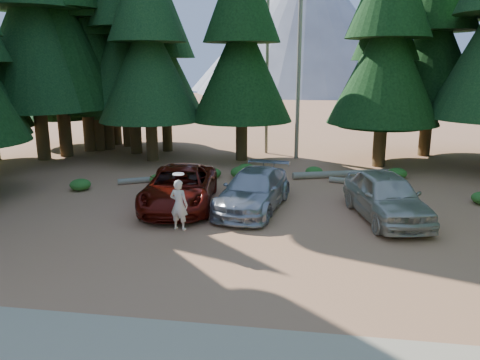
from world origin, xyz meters
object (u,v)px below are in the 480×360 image
(log_mid, at_px, (366,183))
(red_pickup, at_px, (180,187))
(frisbee_player, at_px, (179,204))
(log_right, at_px, (344,174))
(log_left, at_px, (159,179))
(silver_minivan_center, at_px, (254,190))
(silver_minivan_right, at_px, (386,196))

(log_mid, bearing_deg, red_pickup, -135.93)
(frisbee_player, relative_size, log_right, 0.34)
(red_pickup, height_order, log_left, red_pickup)
(frisbee_player, height_order, log_right, frisbee_player)
(silver_minivan_center, xyz_separation_m, log_right, (3.92, 6.04, -0.59))
(silver_minivan_center, height_order, silver_minivan_right, silver_minivan_right)
(silver_minivan_right, xyz_separation_m, frisbee_player, (-6.90, -3.40, 0.39))
(silver_minivan_right, xyz_separation_m, log_left, (-10.13, 4.19, -0.73))
(red_pickup, bearing_deg, silver_minivan_right, -10.03)
(frisbee_player, height_order, log_left, frisbee_player)
(log_right, bearing_deg, log_left, 175.96)
(silver_minivan_center, height_order, frisbee_player, frisbee_player)
(silver_minivan_right, distance_m, log_left, 10.99)
(log_mid, bearing_deg, log_right, 133.17)
(red_pickup, xyz_separation_m, silver_minivan_center, (2.99, 0.08, -0.03))
(silver_minivan_right, xyz_separation_m, log_mid, (-0.16, 4.91, -0.73))
(silver_minivan_center, distance_m, log_mid, 6.58)
(log_right, bearing_deg, frisbee_player, -138.87)
(silver_minivan_center, xyz_separation_m, silver_minivan_right, (4.98, -0.47, 0.10))
(frisbee_player, bearing_deg, log_right, -108.79)
(log_mid, bearing_deg, silver_minivan_right, -74.10)
(log_left, xyz_separation_m, log_mid, (9.97, 0.71, 0.00))
(silver_minivan_center, height_order, log_left, silver_minivan_center)
(log_left, bearing_deg, log_right, -12.88)
(red_pickup, height_order, silver_minivan_center, red_pickup)
(log_left, xyz_separation_m, log_right, (9.07, 2.31, 0.03))
(frisbee_player, relative_size, log_left, 0.47)
(red_pickup, xyz_separation_m, log_left, (-2.17, 3.81, -0.66))
(frisbee_player, bearing_deg, silver_minivan_right, -142.03)
(silver_minivan_right, bearing_deg, red_pickup, 164.40)
(silver_minivan_center, relative_size, log_left, 1.36)
(silver_minivan_center, xyz_separation_m, log_left, (-5.16, 3.73, -0.63))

